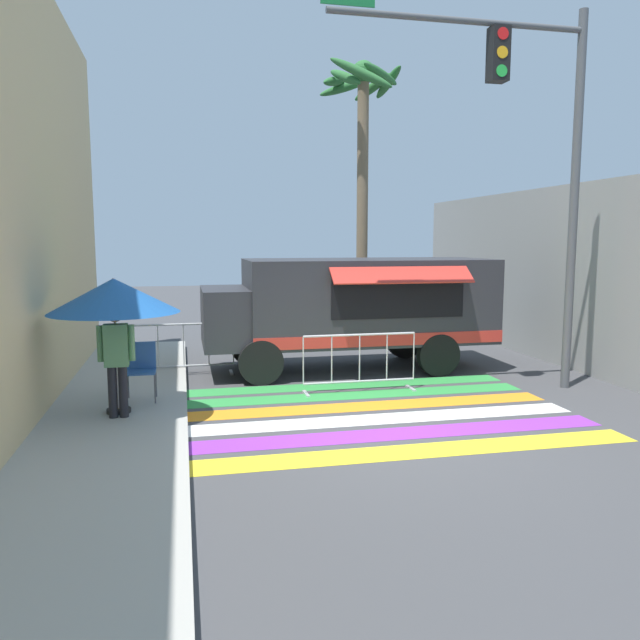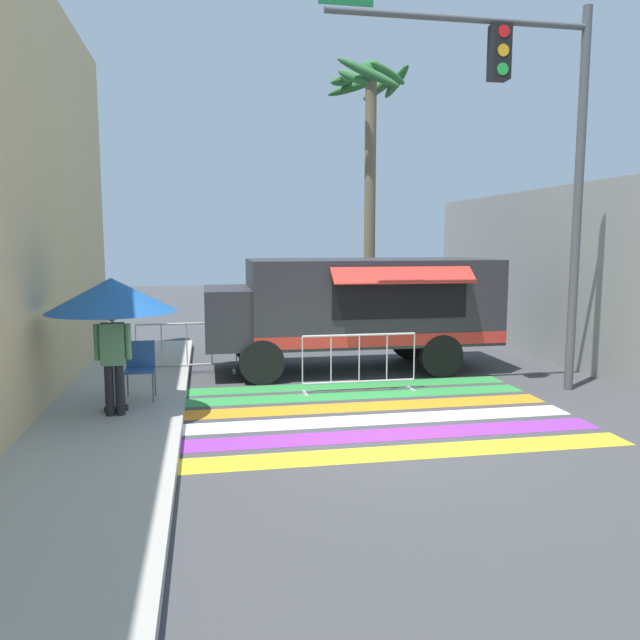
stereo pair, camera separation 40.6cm
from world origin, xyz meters
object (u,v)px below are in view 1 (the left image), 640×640
patio_umbrella (114,296)px  barricade_front (360,363)px  traffic_signal_pole (532,133)px  food_truck (346,304)px  barricade_side (184,350)px  palm_tree (362,138)px  vendor_person (116,356)px  folding_chair (141,365)px

patio_umbrella → barricade_front: patio_umbrella is taller
patio_umbrella → traffic_signal_pole: bearing=4.6°
patio_umbrella → barricade_front: bearing=14.8°
food_truck → patio_umbrella: size_ratio=2.97×
traffic_signal_pole → patio_umbrella: traffic_signal_pole is taller
barricade_side → palm_tree: (4.74, 3.46, 4.89)m
traffic_signal_pole → vendor_person: size_ratio=4.14×
vendor_person → palm_tree: (5.70, 6.94, 4.34)m
barricade_side → patio_umbrella: bearing=-107.0°
food_truck → barricade_front: (-0.26, -1.94, -0.87)m
patio_umbrella → vendor_person: 0.89m
traffic_signal_pole → palm_tree: (-1.34, 6.10, 0.80)m
food_truck → vendor_person: bearing=-142.8°
traffic_signal_pole → barricade_front: (-2.96, 0.51, -4.09)m
folding_chair → vendor_person: (-0.27, -1.01, 0.36)m
food_truck → palm_tree: palm_tree is taller
folding_chair → patio_umbrella: bearing=-123.7°
patio_umbrella → folding_chair: 1.45m
traffic_signal_pole → palm_tree: 6.30m
traffic_signal_pole → folding_chair: bearing=178.5°
folding_chair → barricade_side: bearing=62.7°
palm_tree → vendor_person: bearing=-129.4°
traffic_signal_pole → barricade_front: 5.08m
traffic_signal_pole → palm_tree: bearing=102.4°
patio_umbrella → vendor_person: size_ratio=1.25×
traffic_signal_pole → barricade_side: size_ratio=3.32×
barricade_side → palm_tree: palm_tree is taller
food_truck → palm_tree: size_ratio=0.82×
vendor_person → barricade_front: bearing=15.0°
traffic_signal_pole → barricade_side: 7.79m
traffic_signal_pole → vendor_person: bearing=-173.2°
patio_umbrella → folding_chair: patio_umbrella is taller
vendor_person → barricade_front: size_ratio=0.77×
food_truck → barricade_front: size_ratio=2.87×
traffic_signal_pole → palm_tree: size_ratio=0.91×
folding_chair → barricade_front: 3.82m
folding_chair → palm_tree: bearing=35.7°
barricade_front → palm_tree: (1.62, 5.59, 4.89)m
food_truck → barricade_side: food_truck is taller
food_truck → patio_umbrella: bearing=-145.3°
palm_tree → barricade_front: bearing=-106.2°
barricade_front → palm_tree: size_ratio=0.29×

